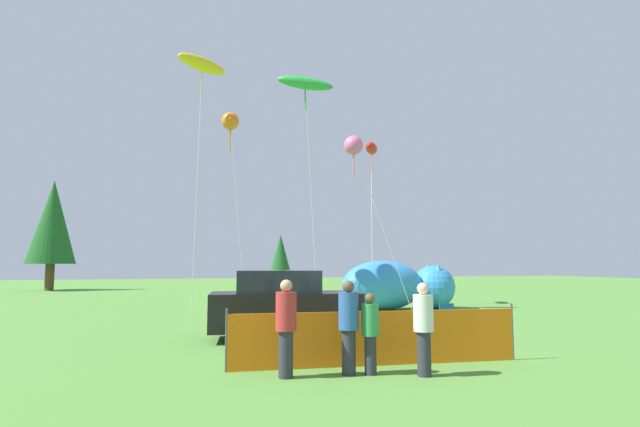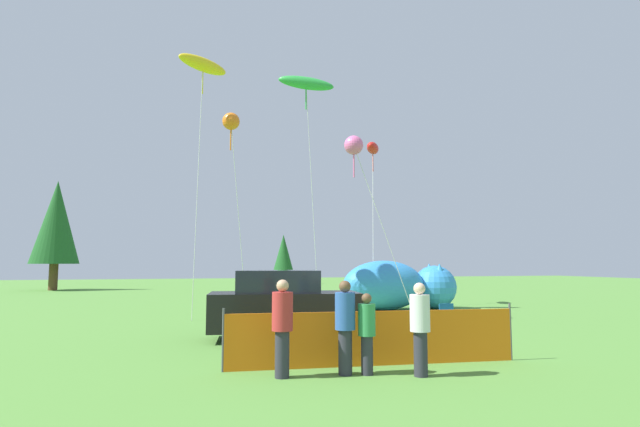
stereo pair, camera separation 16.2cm
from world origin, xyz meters
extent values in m
plane|color=#548C38|center=(0.00, 0.00, 0.00)|extent=(120.00, 120.00, 0.00)
cube|color=black|center=(-1.57, 0.50, 0.83)|extent=(4.61, 2.42, 1.09)
cube|color=#1E232D|center=(-1.79, 0.54, 1.70)|extent=(2.63, 2.00, 0.65)
cylinder|color=black|center=(-0.09, 1.20, 0.33)|extent=(0.69, 0.35, 0.66)
cylinder|color=black|center=(-0.34, -0.57, 0.33)|extent=(0.69, 0.35, 0.66)
cylinder|color=black|center=(-2.79, 1.58, 0.33)|extent=(0.69, 0.35, 0.66)
cylinder|color=black|center=(-3.04, -0.19, 0.33)|extent=(0.69, 0.35, 0.66)
cube|color=#1959A5|center=(3.73, 0.59, 0.47)|extent=(0.54, 0.54, 0.03)
cube|color=#1959A5|center=(3.72, 0.34, 0.70)|extent=(0.50, 0.05, 0.47)
cylinder|color=#A5A5AD|center=(3.51, 0.82, 0.23)|extent=(0.02, 0.02, 0.47)
cylinder|color=#A5A5AD|center=(3.96, 0.80, 0.23)|extent=(0.02, 0.02, 0.47)
cylinder|color=#A5A5AD|center=(3.50, 0.37, 0.23)|extent=(0.02, 0.02, 0.47)
cylinder|color=#A5A5AD|center=(3.94, 0.36, 0.23)|extent=(0.02, 0.02, 0.47)
ellipsoid|color=#338CD8|center=(4.80, 7.99, 1.18)|extent=(4.17, 2.51, 2.35)
ellipsoid|color=white|center=(4.80, 7.99, 0.65)|extent=(2.68, 1.86, 1.06)
sphere|color=#338CD8|center=(7.54, 8.10, 1.06)|extent=(2.12, 2.12, 2.12)
cone|color=#338CD8|center=(7.54, 8.63, 1.90)|extent=(0.59, 0.59, 0.63)
cone|color=#338CD8|center=(7.54, 7.57, 1.90)|extent=(0.59, 0.59, 0.63)
cube|color=orange|center=(-0.42, -3.79, 0.59)|extent=(6.56, 0.58, 1.18)
cylinder|color=#4C4C51|center=(-3.69, -3.52, 0.65)|extent=(0.05, 0.05, 1.30)
cylinder|color=#4C4C51|center=(2.86, -4.06, 0.65)|extent=(0.05, 0.05, 1.30)
cylinder|color=#2D2D38|center=(-1.34, -4.47, 0.45)|extent=(0.28, 0.28, 0.90)
cylinder|color=#2D59A5|center=(-1.34, -4.47, 1.27)|extent=(0.41, 0.41, 0.75)
sphere|color=brown|center=(-1.34, -4.47, 1.76)|extent=(0.24, 0.24, 0.24)
cylinder|color=#2D2D38|center=(-0.91, -4.58, 0.39)|extent=(0.24, 0.24, 0.77)
cylinder|color=#338C4C|center=(-0.91, -4.58, 1.09)|extent=(0.35, 0.35, 0.64)
sphere|color=brown|center=(-0.91, -4.58, 1.52)|extent=(0.21, 0.21, 0.21)
cylinder|color=#2D2D38|center=(-2.61, -4.38, 0.45)|extent=(0.28, 0.28, 0.91)
cylinder|color=#B72D2D|center=(-2.61, -4.38, 1.29)|extent=(0.42, 0.42, 0.76)
sphere|color=tan|center=(-2.61, -4.38, 1.79)|extent=(0.25, 0.25, 0.25)
cylinder|color=#2D2D38|center=(0.07, -5.01, 0.44)|extent=(0.27, 0.27, 0.88)
cylinder|color=silver|center=(0.07, -5.01, 1.24)|extent=(0.40, 0.40, 0.73)
sphere|color=beige|center=(0.07, -5.01, 1.73)|extent=(0.24, 0.24, 0.24)
cylinder|color=silver|center=(3.16, 3.98, 3.45)|extent=(2.46, 0.29, 6.91)
sphere|color=pink|center=(1.94, 4.11, 6.90)|extent=(0.76, 0.76, 0.76)
cylinder|color=pink|center=(1.94, 4.11, 6.20)|extent=(0.06, 0.06, 1.20)
cylinder|color=silver|center=(-3.98, 6.66, 5.41)|extent=(0.27, 1.24, 10.82)
ellipsoid|color=yellow|center=(-3.86, 7.26, 10.82)|extent=(2.35, 1.71, 0.71)
cylinder|color=yellow|center=(-3.86, 7.26, 10.12)|extent=(0.06, 0.06, 1.20)
cylinder|color=silver|center=(4.86, 9.46, 4.26)|extent=(1.18, 2.77, 8.52)
ellipsoid|color=red|center=(5.44, 10.83, 8.51)|extent=(1.46, 1.92, 0.72)
cylinder|color=red|center=(5.44, 10.83, 7.81)|extent=(0.06, 0.06, 1.20)
cylinder|color=silver|center=(1.40, 8.55, 5.46)|extent=(0.71, 0.20, 10.92)
ellipsoid|color=green|center=(1.07, 8.47, 10.91)|extent=(2.81, 1.42, 1.12)
cylinder|color=green|center=(1.07, 8.47, 10.21)|extent=(0.06, 0.06, 1.20)
cylinder|color=silver|center=(-2.12, 8.00, 4.23)|extent=(0.95, 1.00, 8.47)
sphere|color=orange|center=(-2.58, 7.52, 8.47)|extent=(0.77, 0.77, 0.77)
cylinder|color=orange|center=(-2.58, 7.52, 7.77)|extent=(0.06, 0.06, 1.20)
cylinder|color=brown|center=(-14.59, 31.49, 1.08)|extent=(0.69, 0.69, 2.17)
cone|color=#1E5623|center=(-14.59, 31.49, 5.63)|extent=(3.81, 3.81, 6.93)
cylinder|color=brown|center=(6.10, 38.40, 0.63)|extent=(0.40, 0.40, 1.26)
cone|color=#1E5623|center=(6.10, 38.40, 3.27)|extent=(2.21, 2.21, 4.03)
camera|label=1|loc=(-4.77, -14.19, 2.25)|focal=28.00mm
camera|label=2|loc=(-4.61, -14.24, 2.25)|focal=28.00mm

